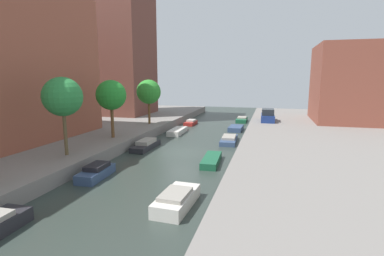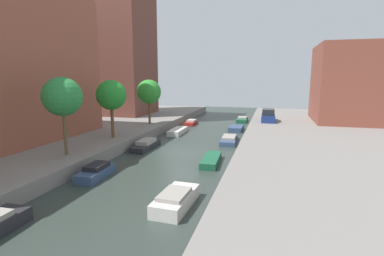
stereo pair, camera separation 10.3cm
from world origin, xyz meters
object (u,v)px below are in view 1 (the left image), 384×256
(moored_boat_right_5, at_px, (242,120))
(moored_boat_left_2, at_px, (96,172))
(apartment_tower_far, at_px, (116,36))
(low_block_right, at_px, (356,83))
(moored_boat_right_4, at_px, (236,128))
(street_tree_1, at_px, (63,97))
(moored_boat_right_2, at_px, (211,160))
(moored_boat_left_5, at_px, (191,123))
(street_tree_2, at_px, (111,95))
(moored_boat_right_1, at_px, (177,200))
(moored_boat_right_3, at_px, (229,139))
(parked_car, at_px, (268,116))
(moored_boat_left_3, at_px, (146,145))
(street_tree_3, at_px, (149,92))
(moored_boat_left_4, at_px, (177,131))

(moored_boat_right_5, bearing_deg, moored_boat_left_2, -104.07)
(apartment_tower_far, distance_m, low_block_right, 34.72)
(moored_boat_right_4, relative_size, moored_boat_right_5, 0.88)
(street_tree_1, xyz_separation_m, moored_boat_right_2, (10.20, 3.93, -5.05))
(moored_boat_left_5, xyz_separation_m, moored_boat_right_2, (6.60, -17.92, -0.05))
(street_tree_1, distance_m, moored_boat_left_2, 6.10)
(low_block_right, relative_size, street_tree_2, 1.85)
(moored_boat_right_1, height_order, moored_boat_right_3, moored_boat_right_1)
(moored_boat_right_4, bearing_deg, low_block_right, 19.45)
(parked_car, bearing_deg, moored_boat_left_3, -127.67)
(moored_boat_left_5, height_order, moored_boat_right_1, moored_boat_right_1)
(parked_car, distance_m, moored_boat_right_1, 26.01)
(moored_boat_right_1, relative_size, moored_boat_right_3, 0.79)
(parked_car, xyz_separation_m, moored_boat_right_4, (-3.85, -2.51, -1.40))
(moored_boat_left_3, bearing_deg, moored_boat_left_5, 88.48)
(street_tree_3, bearing_deg, apartment_tower_far, 136.58)
(street_tree_1, xyz_separation_m, parked_car, (14.24, 21.37, -3.62))
(parked_car, height_order, moored_boat_right_2, parked_car)
(parked_car, relative_size, moored_boat_right_1, 1.18)
(street_tree_1, xyz_separation_m, street_tree_3, (0.00, 15.42, -0.37))
(moored_boat_left_4, relative_size, moored_boat_left_5, 1.42)
(low_block_right, distance_m, moored_boat_left_4, 23.75)
(moored_boat_left_5, height_order, moored_boat_right_3, moored_boat_left_5)
(apartment_tower_far, height_order, moored_boat_left_2, apartment_tower_far)
(moored_boat_right_1, bearing_deg, apartment_tower_far, 123.95)
(low_block_right, relative_size, moored_boat_left_5, 3.34)
(parked_car, distance_m, moored_boat_right_2, 17.96)
(moored_boat_right_3, bearing_deg, low_block_right, 39.89)
(apartment_tower_far, bearing_deg, moored_boat_right_3, -31.75)
(street_tree_1, bearing_deg, parked_car, 56.33)
(street_tree_3, bearing_deg, low_block_right, 18.97)
(street_tree_2, bearing_deg, street_tree_3, 90.00)
(street_tree_2, bearing_deg, low_block_right, 34.78)
(street_tree_3, distance_m, moored_boat_right_1, 22.53)
(low_block_right, bearing_deg, street_tree_3, -161.03)
(moored_boat_left_5, bearing_deg, moored_boat_left_4, -88.20)
(moored_boat_left_5, bearing_deg, apartment_tower_far, 170.66)
(street_tree_3, relative_size, moored_boat_left_3, 1.29)
(street_tree_1, bearing_deg, moored_boat_left_3, 65.64)
(street_tree_1, xyz_separation_m, moored_boat_left_5, (3.60, 21.85, -5.00))
(moored_boat_left_4, height_order, moored_boat_right_2, moored_boat_left_4)
(apartment_tower_far, bearing_deg, low_block_right, 0.19)
(moored_boat_left_4, xyz_separation_m, moored_boat_right_4, (6.58, 3.90, -0.01))
(apartment_tower_far, xyz_separation_m, moored_boat_left_4, (12.79, -8.96, -12.65))
(low_block_right, height_order, street_tree_3, low_block_right)
(street_tree_1, height_order, moored_boat_right_2, street_tree_1)
(moored_boat_left_4, xyz_separation_m, moored_boat_right_5, (6.56, 11.70, 0.02))
(apartment_tower_far, distance_m, street_tree_3, 14.73)
(moored_boat_right_3, relative_size, moored_boat_right_4, 1.42)
(moored_boat_right_5, bearing_deg, moored_boat_right_4, -89.90)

